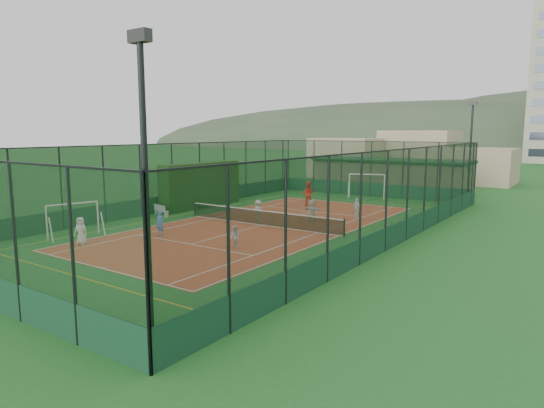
{
  "coord_description": "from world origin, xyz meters",
  "views": [
    {
      "loc": [
        17.76,
        -24.42,
        5.93
      ],
      "look_at": [
        -0.08,
        1.27,
        1.2
      ],
      "focal_mm": 32.0,
      "sensor_mm": 36.0,
      "label": 1
    }
  ],
  "objects": [
    {
      "name": "tennis_balls",
      "position": [
        -0.36,
        1.35,
        0.04
      ],
      "size": [
        5.81,
        1.35,
        0.07
      ],
      "color": "#CCE033",
      "rests_on": "court_slab"
    },
    {
      "name": "coach",
      "position": [
        -1.67,
        8.55,
        1.0
      ],
      "size": [
        1.2,
        1.12,
        1.97
      ],
      "primitive_type": "imported",
      "rotation": [
        0.0,
        0.0,
        3.66
      ],
      "color": "red",
      "rests_on": "court_slab"
    },
    {
      "name": "hedge_left",
      "position": [
        -8.3,
        3.4,
        1.73
      ],
      "size": [
        1.19,
        7.92,
        3.47
      ],
      "primitive_type": "cube",
      "color": "black",
      "rests_on": "ground"
    },
    {
      "name": "clubhouse",
      "position": [
        0.0,
        22.0,
        1.57
      ],
      "size": [
        15.2,
        7.2,
        3.15
      ],
      "primitive_type": null,
      "color": "tan",
      "rests_on": "ground"
    },
    {
      "name": "distant_hills",
      "position": [
        0.0,
        150.0,
        0.0
      ],
      "size": [
        200.0,
        60.0,
        24.0
      ],
      "primitive_type": null,
      "color": "#384C33",
      "rests_on": "ground"
    },
    {
      "name": "child_far_back",
      "position": [
        2.07,
        2.8,
        0.76
      ],
      "size": [
        1.39,
        0.47,
        1.49
      ],
      "primitive_type": "imported",
      "rotation": [
        0.0,
        0.0,
        3.12
      ],
      "color": "silver",
      "rests_on": "court_slab"
    },
    {
      "name": "white_bench",
      "position": [
        -7.8,
        -1.27,
        0.42
      ],
      "size": [
        1.53,
        0.71,
        0.83
      ],
      "primitive_type": null,
      "rotation": [
        0.0,
        0.0,
        -0.22
      ],
      "color": "white",
      "rests_on": "ground"
    },
    {
      "name": "child_far_left",
      "position": [
        -1.15,
        1.2,
        0.7
      ],
      "size": [
        0.93,
        0.59,
        1.37
      ],
      "primitive_type": "imported",
      "rotation": [
        0.0,
        0.0,
        3.24
      ],
      "color": "silver",
      "rests_on": "court_slab"
    },
    {
      "name": "child_near_mid",
      "position": [
        -2.94,
        -5.8,
        0.73
      ],
      "size": [
        0.55,
        0.38,
        1.45
      ],
      "primitive_type": "imported",
      "rotation": [
        0.0,
        0.0,
        0.06
      ],
      "color": "#5286E8",
      "rests_on": "court_slab"
    },
    {
      "name": "floodlight_se",
      "position": [
        8.6,
        -16.6,
        4.12
      ],
      "size": [
        0.6,
        0.26,
        8.25
      ],
      "primitive_type": null,
      "color": "black",
      "rests_on": "ground"
    },
    {
      "name": "tennis_net",
      "position": [
        0.0,
        0.0,
        0.53
      ],
      "size": [
        11.67,
        0.12,
        1.06
      ],
      "primitive_type": null,
      "color": "black",
      "rests_on": "ground"
    },
    {
      "name": "child_near_right",
      "position": [
        2.48,
        -5.74,
        0.59
      ],
      "size": [
        0.7,
        0.63,
        1.17
      ],
      "primitive_type": "imported",
      "rotation": [
        0.0,
        0.0,
        -0.41
      ],
      "color": "silver",
      "rests_on": "court_slab"
    },
    {
      "name": "ground",
      "position": [
        0.0,
        0.0,
        0.0
      ],
      "size": [
        300.0,
        300.0,
        0.0
      ],
      "primitive_type": "plane",
      "color": "#226423",
      "rests_on": "ground"
    },
    {
      "name": "child_near_left",
      "position": [
        -4.7,
        -9.7,
        0.74
      ],
      "size": [
        0.84,
        0.72,
        1.46
      ],
      "primitive_type": "imported",
      "rotation": [
        0.0,
        0.0,
        0.44
      ],
      "color": "white",
      "rests_on": "court_slab"
    },
    {
      "name": "futsal_goal_near",
      "position": [
        -6.83,
        -8.74,
        0.94
      ],
      "size": [
        3.03,
        1.58,
        1.88
      ],
      "primitive_type": null,
      "rotation": [
        0.0,
        0.0,
        1.3
      ],
      "color": "white",
      "rests_on": "ground"
    },
    {
      "name": "perimeter_fence",
      "position": [
        0.0,
        0.0,
        2.5
      ],
      "size": [
        18.12,
        34.12,
        5.0
      ],
      "primitive_type": null,
      "color": "black",
      "rests_on": "ground"
    },
    {
      "name": "child_far_right",
      "position": [
        3.98,
        5.53,
        0.73
      ],
      "size": [
        0.91,
        0.71,
        1.44
      ],
      "primitive_type": "imported",
      "rotation": [
        0.0,
        0.0,
        2.65
      ],
      "color": "white",
      "rests_on": "court_slab"
    },
    {
      "name": "futsal_goal_far",
      "position": [
        0.03,
        16.09,
        1.03
      ],
      "size": [
        3.33,
        2.01,
        2.07
      ],
      "primitive_type": null,
      "rotation": [
        0.0,
        0.0,
        0.36
      ],
      "color": "white",
      "rests_on": "ground"
    },
    {
      "name": "floodlight_ne",
      "position": [
        8.6,
        16.6,
        4.12
      ],
      "size": [
        0.6,
        0.26,
        8.25
      ],
      "primitive_type": null,
      "color": "black",
      "rests_on": "ground"
    },
    {
      "name": "court_slab",
      "position": [
        0.0,
        0.0,
        0.01
      ],
      "size": [
        11.17,
        23.97,
        0.01
      ],
      "primitive_type": "cube",
      "color": "#AB3D26",
      "rests_on": "ground"
    }
  ]
}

